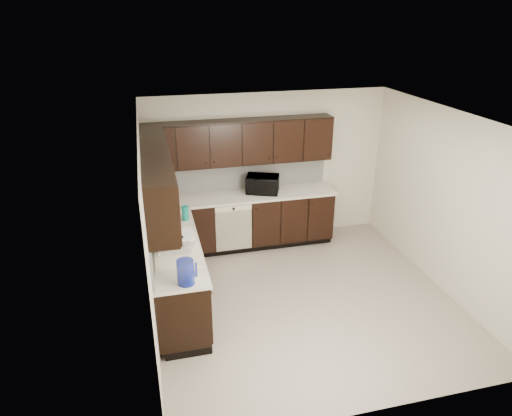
{
  "coord_description": "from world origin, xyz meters",
  "views": [
    {
      "loc": [
        -1.91,
        -4.98,
        3.68
      ],
      "look_at": [
        -0.54,
        0.6,
        1.17
      ],
      "focal_mm": 32.0,
      "sensor_mm": 36.0,
      "label": 1
    }
  ],
  "objects_px": {
    "storage_bin": "(174,242)",
    "blue_pitcher": "(186,272)",
    "toaster_oven": "(163,195)",
    "sink": "(177,258)",
    "microwave": "(262,184)"
  },
  "relations": [
    {
      "from": "toaster_oven",
      "to": "blue_pitcher",
      "type": "xyz_separation_m",
      "value": [
        0.11,
        -2.36,
        0.02
      ]
    },
    {
      "from": "sink",
      "to": "microwave",
      "type": "xyz_separation_m",
      "value": [
        1.53,
        1.72,
        0.2
      ]
    },
    {
      "from": "sink",
      "to": "microwave",
      "type": "bearing_deg",
      "value": 48.38
    },
    {
      "from": "sink",
      "to": "blue_pitcher",
      "type": "height_order",
      "value": "blue_pitcher"
    },
    {
      "from": "toaster_oven",
      "to": "sink",
      "type": "bearing_deg",
      "value": -86.41
    },
    {
      "from": "sink",
      "to": "storage_bin",
      "type": "height_order",
      "value": "sink"
    },
    {
      "from": "storage_bin",
      "to": "blue_pitcher",
      "type": "relative_size",
      "value": 1.63
    },
    {
      "from": "toaster_oven",
      "to": "blue_pitcher",
      "type": "distance_m",
      "value": 2.36
    },
    {
      "from": "microwave",
      "to": "toaster_oven",
      "type": "height_order",
      "value": "microwave"
    },
    {
      "from": "sink",
      "to": "storage_bin",
      "type": "bearing_deg",
      "value": 95.21
    },
    {
      "from": "storage_bin",
      "to": "blue_pitcher",
      "type": "distance_m",
      "value": 0.84
    },
    {
      "from": "toaster_oven",
      "to": "storage_bin",
      "type": "distance_m",
      "value": 1.53
    },
    {
      "from": "toaster_oven",
      "to": "blue_pitcher",
      "type": "bearing_deg",
      "value": -86.03
    },
    {
      "from": "storage_bin",
      "to": "sink",
      "type": "bearing_deg",
      "value": -84.79
    },
    {
      "from": "sink",
      "to": "blue_pitcher",
      "type": "relative_size",
      "value": 2.91
    }
  ]
}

